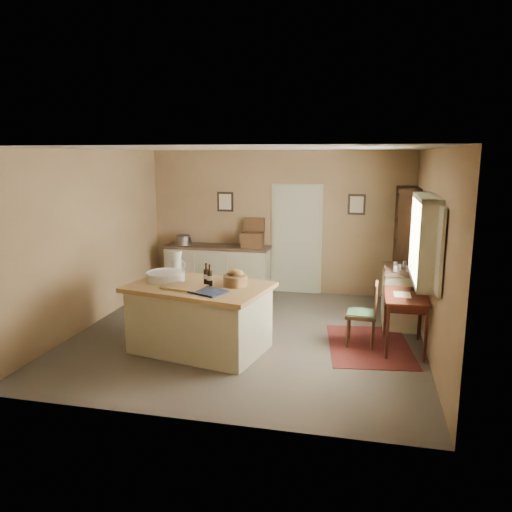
{
  "coord_description": "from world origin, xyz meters",
  "views": [
    {
      "loc": [
        1.63,
        -6.83,
        2.61
      ],
      "look_at": [
        0.07,
        0.19,
        1.15
      ],
      "focal_mm": 35.0,
      "sensor_mm": 36.0,
      "label": 1
    }
  ],
  "objects_px": {
    "right_cabinet": "(400,295)",
    "desk_chair": "(361,315)",
    "sideboard": "(218,267)",
    "writing_desk": "(406,302)",
    "shelving_unit": "(408,248)",
    "work_island": "(199,315)"
  },
  "relations": [
    {
      "from": "writing_desk",
      "to": "shelving_unit",
      "type": "relative_size",
      "value": 0.44
    },
    {
      "from": "sideboard",
      "to": "shelving_unit",
      "type": "distance_m",
      "value": 3.53
    },
    {
      "from": "writing_desk",
      "to": "shelving_unit",
      "type": "height_order",
      "value": "shelving_unit"
    },
    {
      "from": "work_island",
      "to": "desk_chair",
      "type": "distance_m",
      "value": 2.23
    },
    {
      "from": "right_cabinet",
      "to": "shelving_unit",
      "type": "height_order",
      "value": "shelving_unit"
    },
    {
      "from": "writing_desk",
      "to": "shelving_unit",
      "type": "distance_m",
      "value": 2.13
    },
    {
      "from": "writing_desk",
      "to": "desk_chair",
      "type": "bearing_deg",
      "value": 177.9
    },
    {
      "from": "sideboard",
      "to": "right_cabinet",
      "type": "xyz_separation_m",
      "value": [
        3.33,
        -1.21,
        -0.02
      ]
    },
    {
      "from": "sideboard",
      "to": "shelving_unit",
      "type": "relative_size",
      "value": 0.97
    },
    {
      "from": "sideboard",
      "to": "right_cabinet",
      "type": "distance_m",
      "value": 3.54
    },
    {
      "from": "right_cabinet",
      "to": "writing_desk",
      "type": "bearing_deg",
      "value": -89.99
    },
    {
      "from": "sideboard",
      "to": "desk_chair",
      "type": "bearing_deg",
      "value": -39.51
    },
    {
      "from": "sideboard",
      "to": "right_cabinet",
      "type": "bearing_deg",
      "value": -19.95
    },
    {
      "from": "shelving_unit",
      "to": "writing_desk",
      "type": "bearing_deg",
      "value": -94.22
    },
    {
      "from": "right_cabinet",
      "to": "desk_chair",
      "type": "bearing_deg",
      "value": -118.57
    },
    {
      "from": "work_island",
      "to": "sideboard",
      "type": "xyz_separation_m",
      "value": [
        -0.61,
        2.91,
        -0.0
      ]
    },
    {
      "from": "sideboard",
      "to": "writing_desk",
      "type": "bearing_deg",
      "value": -34.52
    },
    {
      "from": "desk_chair",
      "to": "shelving_unit",
      "type": "relative_size",
      "value": 0.43
    },
    {
      "from": "writing_desk",
      "to": "right_cabinet",
      "type": "bearing_deg",
      "value": 90.01
    },
    {
      "from": "work_island",
      "to": "right_cabinet",
      "type": "relative_size",
      "value": 2.03
    },
    {
      "from": "work_island",
      "to": "right_cabinet",
      "type": "xyz_separation_m",
      "value": [
        2.71,
        1.7,
        -0.02
      ]
    },
    {
      "from": "shelving_unit",
      "to": "sideboard",
      "type": "bearing_deg",
      "value": 176.71
    }
  ]
}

